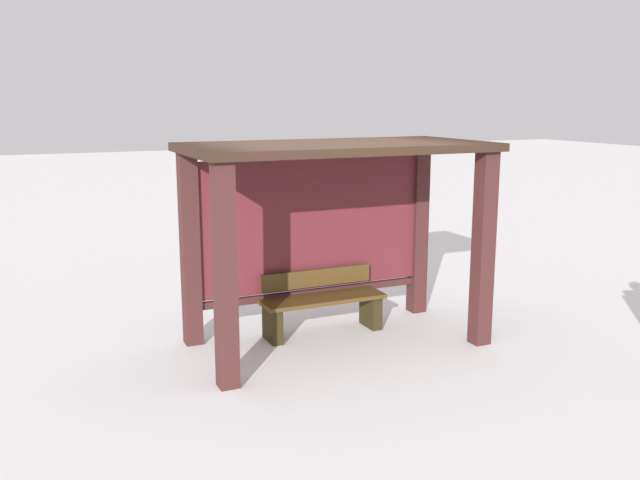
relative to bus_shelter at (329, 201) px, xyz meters
The scene contains 3 objects.
ground_plane 1.56m from the bus_shelter, 90.00° to the right, with size 60.00×60.00×0.00m, color white.
bus_shelter is the anchor object (origin of this frame).
bench_left_inside 1.22m from the bus_shelter, 90.00° to the left, with size 1.43×0.42×0.71m.
Camera 1 is at (-3.16, -6.53, 2.63)m, focal length 38.96 mm.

